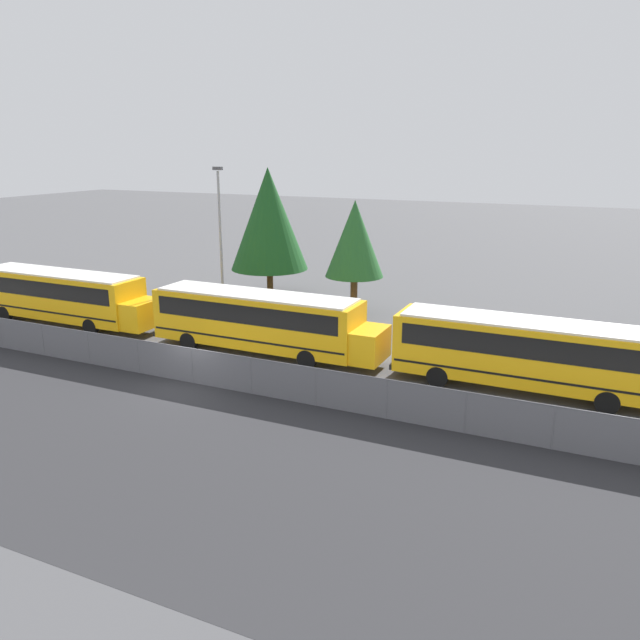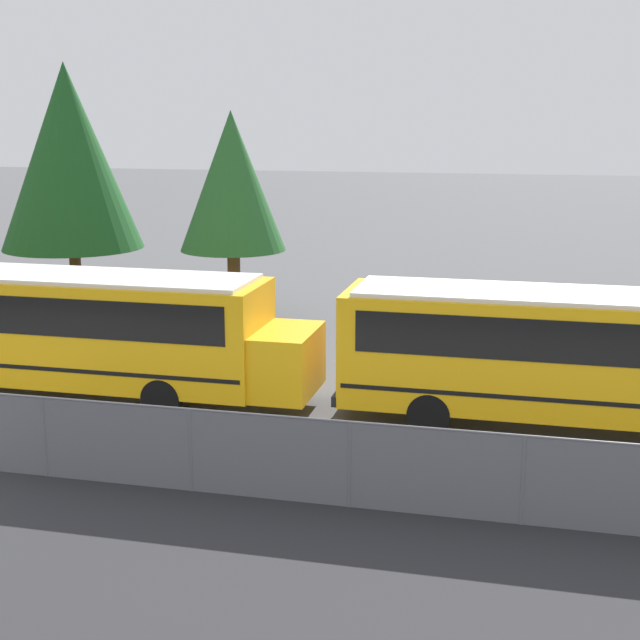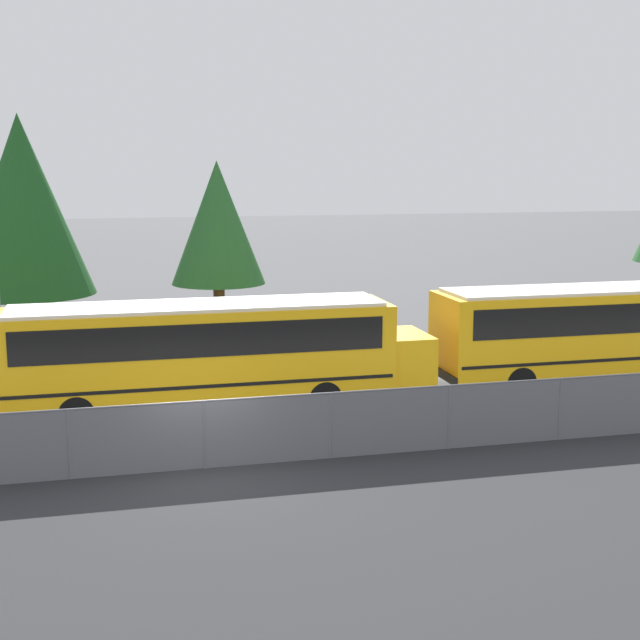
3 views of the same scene
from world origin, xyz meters
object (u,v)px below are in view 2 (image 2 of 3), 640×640
tree_2 (69,157)px  school_bus_3 (62,323)px  tree_1 (232,182)px  school_bus_4 (603,351)px

tree_2 → school_bus_3: bearing=-62.8°
school_bus_3 → tree_1: 9.60m
school_bus_3 → tree_1: size_ratio=1.74×
school_bus_4 → school_bus_3: bearing=-178.5°
school_bus_3 → tree_2: (-5.78, 11.26, 3.61)m
school_bus_4 → tree_2: (-18.88, 10.92, 3.61)m
school_bus_3 → tree_1: bearing=80.6°
school_bus_4 → tree_1: bearing=143.2°
tree_1 → tree_2: 7.63m
school_bus_3 → school_bus_4: same height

